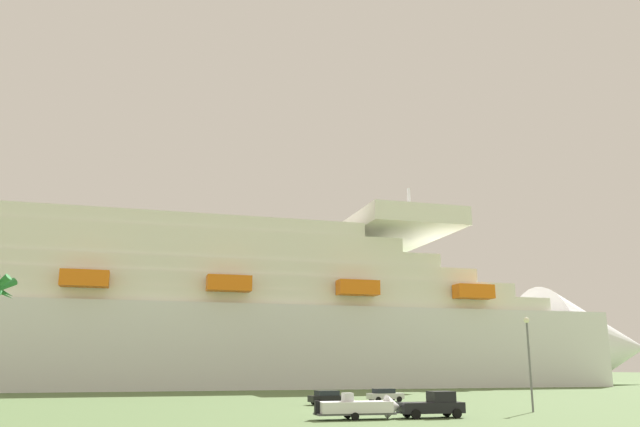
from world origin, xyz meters
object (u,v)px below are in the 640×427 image
Objects in this scene: pickup_truck at (433,405)px; parked_car_silver_sedan at (385,395)px; street_lamp at (529,351)px; small_boat_on_trailer at (363,407)px; cruise_ship at (100,315)px; parked_car_black_coupe at (328,397)px.

parked_car_silver_sedan is at bearing 74.40° from pickup_truck.
pickup_truck is 13.62m from street_lamp.
pickup_truck is 0.68× the size of small_boat_on_trailer.
pickup_truck reaches higher than small_boat_on_trailer.
small_boat_on_trailer is at bearing -76.00° from cruise_ship.
cruise_ship is at bearing 119.78° from parked_car_silver_sedan.
street_lamp is 22.32m from parked_car_silver_sedan.
small_boat_on_trailer is 1.92× the size of parked_car_silver_sedan.
pickup_truck is 1.30× the size of parked_car_silver_sedan.
pickup_truck is 24.74m from parked_car_silver_sedan.
small_boat_on_trailer is at bearing -119.15° from parked_car_silver_sedan.
cruise_ship reaches higher than parked_car_black_coupe.
parked_car_silver_sedan is at bearing 105.43° from street_lamp.
street_lamp reaches higher than pickup_truck.
small_boat_on_trailer is 26.62m from parked_car_silver_sedan.
small_boat_on_trailer is (-6.31, 0.58, -0.09)m from pickup_truck.
street_lamp is 1.98× the size of parked_car_black_coupe.
parked_car_silver_sedan is 0.97× the size of parked_car_black_coupe.
parked_car_silver_sedan is 9.45m from parked_car_black_coupe.
street_lamp is (12.44, 2.84, 4.74)m from pickup_truck.
street_lamp is 23.29m from parked_car_black_coupe.
cruise_ship is 57.23× the size of parked_car_silver_sedan.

